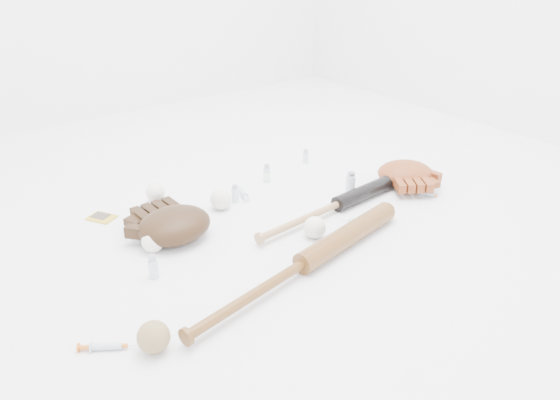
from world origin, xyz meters
TOP-DOWN VIEW (x-y plane):
  - bat_dark at (0.23, -0.09)m, footprint 0.79×0.11m
  - bat_wood at (-0.12, -0.32)m, footprint 0.92×0.23m
  - glove_dark at (-0.32, 0.09)m, footprint 0.30×0.30m
  - glove_tan at (0.60, -0.08)m, footprint 0.36×0.36m
  - trading_card at (-0.46, 0.37)m, footprint 0.10×0.11m
  - pedestal at (-0.28, 0.31)m, footprint 0.09×0.09m
  - baseball_on_pedestal at (-0.28, 0.31)m, footprint 0.07×0.07m
  - baseball_left at (-0.41, 0.06)m, footprint 0.07×0.07m
  - baseball_upper at (-0.09, 0.18)m, footprint 0.08×0.08m
  - baseball_mid at (0.04, -0.18)m, footprint 0.07×0.07m
  - baseball_aged at (-0.61, -0.35)m, footprint 0.08×0.08m
  - syringe_0 at (-0.70, -0.28)m, footprint 0.15×0.11m
  - syringe_1 at (0.24, -0.20)m, footprint 0.14×0.10m
  - syringe_2 at (0.04, 0.23)m, footprint 0.08×0.16m
  - syringe_3 at (0.58, -0.20)m, footprint 0.08×0.13m
  - vial_0 at (0.18, 0.27)m, footprint 0.03×0.03m
  - vial_1 at (0.43, 0.33)m, footprint 0.02×0.02m
  - vial_2 at (-0.02, 0.20)m, footprint 0.03×0.03m
  - vial_3 at (0.37, -0.01)m, footprint 0.04×0.04m
  - vial_4 at (-0.47, -0.07)m, footprint 0.03×0.03m

SIDE VIEW (x-z plane):
  - trading_card at x=-0.46m, z-range 0.00..0.01m
  - syringe_3 at x=0.58m, z-range 0.00..0.02m
  - syringe_1 at x=0.24m, z-range 0.00..0.02m
  - syringe_0 at x=-0.70m, z-range 0.00..0.02m
  - syringe_2 at x=0.04m, z-range 0.00..0.02m
  - pedestal at x=-0.28m, z-range 0.00..0.04m
  - bat_dark at x=0.23m, z-range 0.00..0.06m
  - vial_1 at x=0.43m, z-range 0.00..0.06m
  - vial_2 at x=-0.02m, z-range 0.00..0.07m
  - bat_wood at x=-0.12m, z-range 0.00..0.07m
  - baseball_left at x=-0.41m, z-range 0.00..0.07m
  - vial_0 at x=0.18m, z-range 0.00..0.07m
  - baseball_mid at x=0.04m, z-range 0.00..0.07m
  - vial_4 at x=-0.47m, z-range 0.00..0.07m
  - baseball_upper at x=-0.09m, z-range 0.00..0.08m
  - baseball_aged at x=-0.61m, z-range 0.00..0.08m
  - vial_3 at x=0.37m, z-range 0.00..0.09m
  - glove_tan at x=0.60m, z-range 0.00..0.09m
  - glove_dark at x=-0.32m, z-range 0.00..0.10m
  - baseball_on_pedestal at x=-0.28m, z-range 0.04..0.10m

